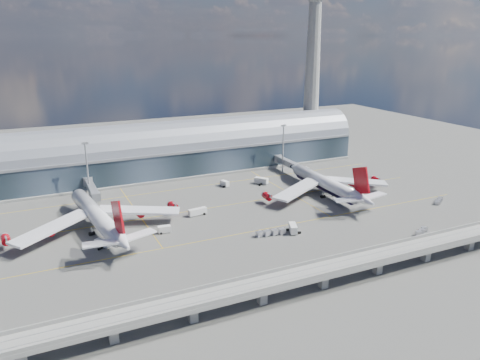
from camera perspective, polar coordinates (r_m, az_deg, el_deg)
name	(u,v)px	position (r m, az deg, el deg)	size (l,w,h in m)	color
ground	(242,222)	(184.44, 0.27, -5.14)	(500.00, 500.00, 0.00)	#474744
taxi_lines	(220,204)	(203.28, -2.40, -2.99)	(200.00, 80.12, 0.01)	gold
terminal	(179,151)	(250.38, -7.39, 3.48)	(200.00, 30.00, 28.00)	#1D2931
control_tower	(313,68)	(285.64, 8.84, 13.29)	(19.00, 19.00, 103.00)	gray
guideway	(324,271)	(139.17, 10.19, -10.84)	(220.00, 8.50, 7.20)	gray
floodlight_mast_left	(87,169)	(217.88, -18.11, 1.31)	(3.00, 0.70, 25.70)	gray
floodlight_mast_right	(283,147)	(249.18, 5.28, 4.02)	(3.00, 0.70, 25.70)	gray
airliner_left	(98,217)	(181.14, -16.95, -4.32)	(65.15, 68.52, 20.88)	white
airliner_right	(327,184)	(216.27, 10.51, -0.52)	(62.14, 64.93, 20.63)	white
jet_bridge_left	(91,188)	(218.50, -17.67, -0.93)	(4.40, 28.00, 7.25)	gray
jet_bridge_right	(290,164)	(249.05, 6.07, 1.98)	(4.40, 32.00, 7.25)	gray
service_truck_0	(103,243)	(169.88, -16.36, -7.43)	(5.17, 6.19, 2.54)	silver
service_truck_1	(164,229)	(176.40, -9.20, -5.96)	(4.87, 2.70, 2.72)	silver
service_truck_2	(198,212)	(191.59, -5.20, -3.87)	(7.95, 3.25, 2.80)	silver
service_truck_3	(293,228)	(175.60, 6.47, -5.88)	(4.73, 6.87, 3.10)	silver
service_truck_4	(225,184)	(226.98, -1.89, -0.43)	(3.39, 5.18, 2.76)	silver
service_truck_5	(261,181)	(230.58, 2.62, -0.10)	(6.00, 6.81, 3.20)	silver
cargo_train_0	(271,233)	(172.57, 3.77, -6.44)	(11.74, 3.70, 1.93)	gray
cargo_train_1	(421,231)	(186.19, 21.24, -5.86)	(7.56, 4.53, 1.69)	gray
cargo_train_2	(439,201)	(223.13, 23.06, -2.32)	(8.69, 6.30, 1.56)	gray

